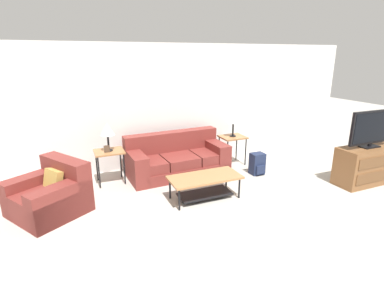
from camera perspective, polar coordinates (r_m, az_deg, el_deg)
The scene contains 13 objects.
ground_plane at distance 3.79m, azimuth 21.06°, elevation -23.22°, with size 24.00×24.00×0.00m, color #B2ADA3.
wall_back at distance 6.58m, azimuth -3.18°, elevation 7.35°, with size 8.98×0.06×2.60m.
couch at distance 6.16m, azimuth -2.90°, elevation -2.96°, with size 2.06×1.00×0.82m.
armchair at distance 5.16m, azimuth -25.34°, elevation -8.78°, with size 1.33×1.33×0.80m.
coffee_table at distance 5.10m, azimuth 2.44°, elevation -7.25°, with size 1.21×0.57×0.40m.
side_table_left at distance 5.83m, azimuth -15.48°, elevation -1.93°, with size 0.54×0.47×0.64m.
side_table_right at distance 6.67m, azimuth 7.73°, elevation 0.87°, with size 0.54×0.47×0.64m.
table_lamp_left at distance 5.70m, azimuth -15.84°, elevation 2.58°, with size 0.27×0.27×0.53m.
table_lamp_right at distance 6.56m, azimuth 7.89°, elevation 4.85°, with size 0.27×0.27×0.53m.
tv_console at distance 6.56m, azimuth 30.23°, elevation -3.49°, with size 1.20×0.50×0.72m.
television at distance 6.37m, azimuth 31.16°, elevation 2.63°, with size 1.07×0.20×0.69m.
backpack at distance 6.28m, azimuth 12.33°, elevation -3.73°, with size 0.27×0.30×0.44m.
picture_frame at distance 5.72m, azimuth -15.92°, elevation -0.89°, with size 0.10×0.04×0.13m.
Camera 1 is at (-2.20, -1.98, 2.36)m, focal length 28.00 mm.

